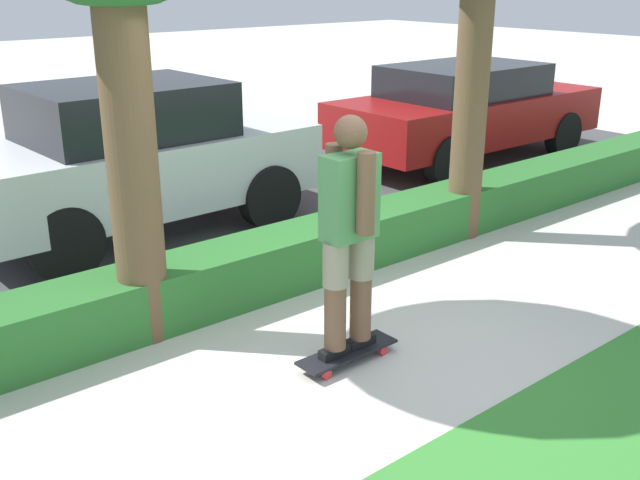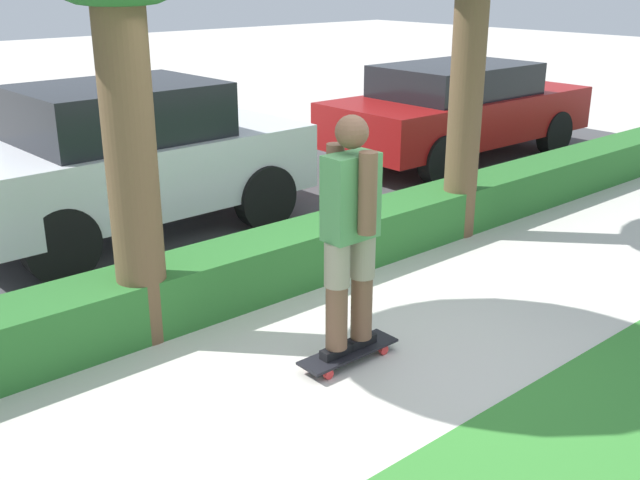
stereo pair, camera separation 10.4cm
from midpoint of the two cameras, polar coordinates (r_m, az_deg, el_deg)
name	(u,v)px [view 2 (the right image)]	position (r m, az deg, el deg)	size (l,w,h in m)	color
ground_plane	(380,357)	(5.82, 4.11, -8.85)	(60.00, 60.00, 0.00)	beige
street_asphalt	(124,224)	(9.04, -15.00, 1.16)	(18.48, 5.00, 0.01)	#474749
hedge_row	(256,267)	(6.83, -5.34, -2.08)	(18.48, 0.60, 0.51)	#2D702D
skateboard	(349,352)	(5.71, 1.67, -8.56)	(0.84, 0.24, 0.09)	black
skater_person	(350,231)	(5.32, 1.77, 0.69)	(0.51, 0.46, 1.78)	black
parked_car_middle	(130,158)	(8.44, -14.63, 6.07)	(3.91, 1.82, 1.68)	silver
parked_car_rear	(458,109)	(11.86, 10.26, 9.81)	(4.51, 1.86, 1.48)	maroon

